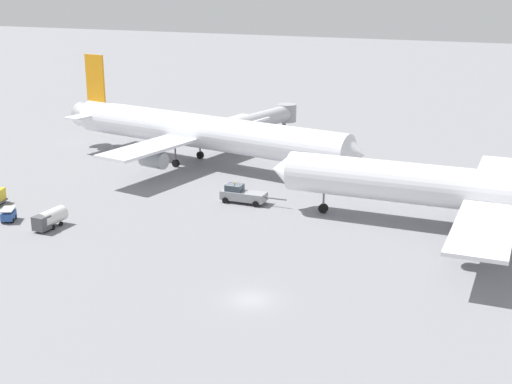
{
  "coord_description": "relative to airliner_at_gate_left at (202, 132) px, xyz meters",
  "views": [
    {
      "loc": [
        25.85,
        -59.68,
        31.27
      ],
      "look_at": [
        -8.81,
        22.15,
        4.0
      ],
      "focal_mm": 49.9,
      "sensor_mm": 36.0,
      "label": 1
    }
  ],
  "objects": [
    {
      "name": "gse_fuel_bowser_stubby",
      "position": [
        -3.8,
        -35.76,
        -4.47
      ],
      "size": [
        2.19,
        4.98,
        2.4
      ],
      "color": "silver",
      "rests_on": "ground"
    },
    {
      "name": "airliner_being_pushed",
      "position": [
        46.53,
        -15.98,
        -0.38
      ],
      "size": [
        53.86,
        42.48,
        15.73
      ],
      "color": "silver",
      "rests_on": "ground"
    },
    {
      "name": "pushback_tug",
      "position": [
        14.62,
        -16.32,
        -4.58
      ],
      "size": [
        9.71,
        2.83,
        2.88
      ],
      "color": "gray",
      "rests_on": "ground"
    },
    {
      "name": "gse_baggage_cart_trailing",
      "position": [
        -10.65,
        -35.6,
        -4.94
      ],
      "size": [
        2.67,
        3.15,
        1.71
      ],
      "color": "#2D5199",
      "rests_on": "ground"
    },
    {
      "name": "jet_bridge",
      "position": [
        2.81,
        20.31,
        -1.28
      ],
      "size": [
        8.09,
        22.11,
        6.3
      ],
      "color": "#B7B7BC",
      "rests_on": "ground"
    },
    {
      "name": "airliner_at_gate_left",
      "position": [
        0.0,
        0.0,
        0.0
      ],
      "size": [
        58.93,
        40.33,
        17.3
      ],
      "color": "white",
      "rests_on": "ground"
    },
    {
      "name": "ground_plane",
      "position": [
        28.29,
        -44.95,
        -5.8
      ],
      "size": [
        600.0,
        600.0,
        0.0
      ],
      "primitive_type": "plane",
      "color": "gray"
    }
  ]
}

